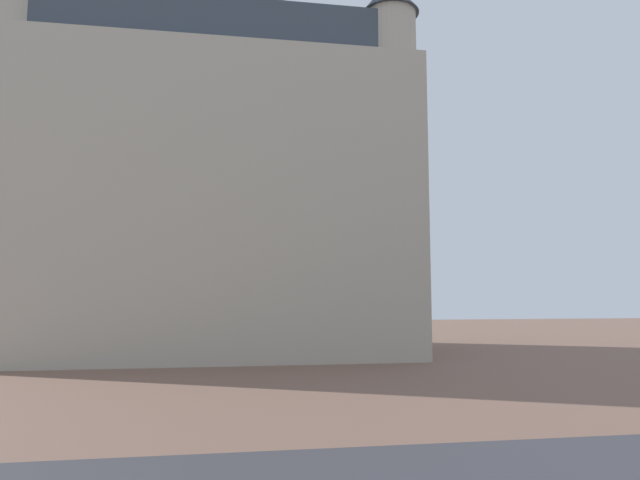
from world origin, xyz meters
TOP-DOWN VIEW (x-y plane):
  - ground_plane at (0.00, 10.00)m, footprint 120.00×120.00m
  - landmark_building at (-2.88, 31.65)m, footprint 22.63×12.55m

SIDE VIEW (x-z plane):
  - ground_plane at x=0.00m, z-range 0.00..0.00m
  - landmark_building at x=-2.88m, z-range -7.67..28.63m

